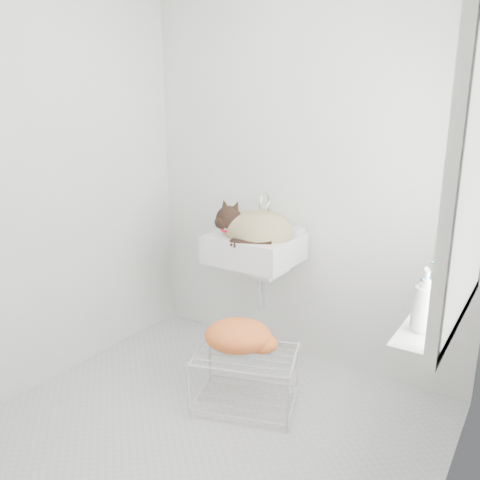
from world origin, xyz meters
The scene contains 15 objects.
floor centered at (0.00, 0.00, 0.00)m, with size 2.20×2.00×0.02m, color #BDBDBD.
back_wall centered at (0.00, 1.00, 1.25)m, with size 2.20×0.02×2.50m, color silver.
right_wall centered at (1.10, 0.00, 1.25)m, with size 0.02×2.00×2.50m, color silver.
left_wall centered at (-1.10, 0.00, 1.25)m, with size 0.02×2.00×2.50m, color silver.
window_glass centered at (1.09, 0.20, 1.35)m, with size 0.01×0.80×1.00m, color white.
window_frame centered at (1.07, 0.20, 1.35)m, with size 0.04×0.90×1.10m, color white.
windowsill centered at (1.01, 0.20, 0.83)m, with size 0.16×0.88×0.04m, color white.
sink centered at (-0.18, 0.74, 0.85)m, with size 0.51×0.45×0.21m, color white.
faucet centered at (-0.18, 0.92, 0.99)m, with size 0.19×0.13×0.19m, color silver, non-canonical shape.
cat centered at (-0.17, 0.72, 0.89)m, with size 0.49×0.43×0.29m.
wire_rack centered at (0.04, 0.29, 0.15)m, with size 0.53×0.37×0.32m, color silver.
towel centered at (-0.02, 0.31, 0.35)m, with size 0.37×0.26×0.15m, color #F5A323.
bottle_a centered at (1.00, -0.06, 0.85)m, with size 0.07×0.07×0.19m, color white.
bottle_b centered at (1.00, 0.13, 0.85)m, with size 0.09×0.09×0.19m, color teal.
bottle_c centered at (1.00, 0.35, 0.85)m, with size 0.13×0.13×0.16m, color silver.
Camera 1 is at (1.32, -1.73, 1.61)m, focal length 36.49 mm.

